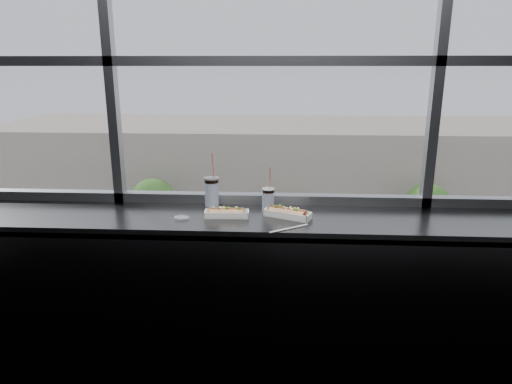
# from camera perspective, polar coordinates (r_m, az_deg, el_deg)

# --- Properties ---
(wall_back_lower) EXTENTS (6.00, 0.00, 6.00)m
(wall_back_lower) POSITION_cam_1_polar(r_m,az_deg,el_deg) (3.21, 1.67, -10.81)
(wall_back_lower) COLOR black
(wall_back_lower) RESTS_ON ground
(window_glass) EXTENTS (6.00, 0.00, 6.00)m
(window_glass) POSITION_cam_1_polar(r_m,az_deg,el_deg) (2.91, 1.97, 21.96)
(window_glass) COLOR silver
(window_glass) RESTS_ON ground
(window_mullions) EXTENTS (6.00, 0.08, 2.40)m
(window_mullions) POSITION_cam_1_polar(r_m,az_deg,el_deg) (2.89, 1.96, 22.01)
(window_mullions) COLOR gray
(window_mullions) RESTS_ON ground
(counter) EXTENTS (6.00, 0.55, 0.06)m
(counter) POSITION_cam_1_polar(r_m,az_deg,el_deg) (2.75, 1.58, -3.64)
(counter) COLOR #515151
(counter) RESTS_ON ground
(counter_fascia) EXTENTS (6.00, 0.04, 1.04)m
(counter_fascia) POSITION_cam_1_polar(r_m,az_deg,el_deg) (2.74, 1.32, -15.73)
(counter_fascia) COLOR #515151
(counter_fascia) RESTS_ON ground
(hotdog_tray_left) EXTENTS (0.27, 0.10, 0.06)m
(hotdog_tray_left) POSITION_cam_1_polar(r_m,az_deg,el_deg) (2.73, -3.68, -2.60)
(hotdog_tray_left) COLOR white
(hotdog_tray_left) RESTS_ON counter
(hotdog_tray_right) EXTENTS (0.29, 0.20, 0.07)m
(hotdog_tray_right) POSITION_cam_1_polar(r_m,az_deg,el_deg) (2.72, 3.98, -2.62)
(hotdog_tray_right) COLOR white
(hotdog_tray_right) RESTS_ON counter
(soda_cup_left) EXTENTS (0.10, 0.10, 0.36)m
(soda_cup_left) POSITION_cam_1_polar(r_m,az_deg,el_deg) (2.93, -5.56, 0.21)
(soda_cup_left) COLOR white
(soda_cup_left) RESTS_ON counter
(soda_cup_right) EXTENTS (0.08, 0.08, 0.29)m
(soda_cup_right) POSITION_cam_1_polar(r_m,az_deg,el_deg) (2.79, 1.53, -0.88)
(soda_cup_right) COLOR white
(soda_cup_right) RESTS_ON counter
(loose_straw) EXTENTS (0.21, 0.15, 0.01)m
(loose_straw) POSITION_cam_1_polar(r_m,az_deg,el_deg) (2.53, 4.14, -4.57)
(loose_straw) COLOR white
(loose_straw) RESTS_ON counter
(wrapper) EXTENTS (0.10, 0.07, 0.02)m
(wrapper) POSITION_cam_1_polar(r_m,az_deg,el_deg) (2.72, -9.29, -3.14)
(wrapper) COLOR silver
(wrapper) RESTS_ON counter
(plaza_ground) EXTENTS (120.00, 120.00, 0.00)m
(plaza_ground) POSITION_cam_1_polar(r_m,az_deg,el_deg) (48.15, 3.13, -0.09)
(plaza_ground) COLOR beige
(plaza_ground) RESTS_ON ground
(street_asphalt) EXTENTS (80.00, 10.00, 0.06)m
(street_asphalt) POSITION_cam_1_polar(r_m,az_deg,el_deg) (26.28, 2.83, -13.96)
(street_asphalt) COLOR black
(street_asphalt) RESTS_ON plaza_ground
(far_sidewalk) EXTENTS (80.00, 6.00, 0.04)m
(far_sidewalk) POSITION_cam_1_polar(r_m,az_deg,el_deg) (33.48, 2.98, -7.22)
(far_sidewalk) COLOR beige
(far_sidewalk) RESTS_ON plaza_ground
(far_building) EXTENTS (50.00, 14.00, 8.00)m
(far_building) POSITION_cam_1_polar(r_m,az_deg,el_deg) (41.85, 3.17, 3.16)
(far_building) COLOR #A29586
(far_building) RESTS_ON plaza_ground
(car_far_c) EXTENTS (3.25, 6.17, 1.96)m
(car_far_c) POSITION_cam_1_polar(r_m,az_deg,el_deg) (31.82, 25.80, -8.11)
(car_far_c) COLOR #B4B291
(car_far_c) RESTS_ON street_asphalt
(car_far_b) EXTENTS (3.24, 6.87, 2.23)m
(car_far_b) POSITION_cam_1_polar(r_m,az_deg,el_deg) (29.35, 3.07, -8.16)
(car_far_b) COLOR brown
(car_far_b) RESTS_ON street_asphalt
(car_near_b) EXTENTS (3.36, 6.68, 2.14)m
(car_near_b) POSITION_cam_1_polar(r_m,az_deg,el_deg) (23.68, -17.58, -15.25)
(car_near_b) COLOR black
(car_near_b) RESTS_ON street_asphalt
(car_near_c) EXTENTS (3.57, 7.08, 2.27)m
(car_near_c) POSITION_cam_1_polar(r_m,az_deg,el_deg) (22.31, -1.50, -16.31)
(car_near_c) COLOR #B83425
(car_near_c) RESTS_ON street_asphalt
(car_near_d) EXTENTS (2.45, 5.74, 1.91)m
(car_near_d) POSITION_cam_1_polar(r_m,az_deg,el_deg) (23.43, 21.18, -16.31)
(car_near_d) COLOR silver
(car_near_d) RESTS_ON street_asphalt
(car_far_a) EXTENTS (2.59, 5.98, 1.98)m
(car_far_a) POSITION_cam_1_polar(r_m,az_deg,el_deg) (31.15, -16.36, -7.62)
(car_far_a) COLOR black
(car_far_a) RESTS_ON street_asphalt
(pedestrian_d) EXTENTS (0.89, 0.67, 2.01)m
(pedestrian_d) POSITION_cam_1_polar(r_m,az_deg,el_deg) (33.86, 17.36, -5.82)
(pedestrian_d) COLOR #66605B
(pedestrian_d) RESTS_ON far_sidewalk
(pedestrian_a) EXTENTS (0.62, 0.83, 1.87)m
(pedestrian_a) POSITION_cam_1_polar(r_m,az_deg,el_deg) (33.54, -10.77, -5.69)
(pedestrian_a) COLOR #66605B
(pedestrian_a) RESTS_ON far_sidewalk
(tree_left) EXTENTS (3.35, 3.35, 5.23)m
(tree_left) POSITION_cam_1_polar(r_m,az_deg,el_deg) (33.57, -12.73, -1.14)
(tree_left) COLOR #47382B
(tree_left) RESTS_ON far_sidewalk
(tree_center) EXTENTS (2.75, 2.75, 4.30)m
(tree_center) POSITION_cam_1_polar(r_m,az_deg,el_deg) (32.47, 3.72, -2.51)
(tree_center) COLOR #47382B
(tree_center) RESTS_ON far_sidewalk
(tree_right) EXTENTS (3.29, 3.29, 5.14)m
(tree_right) POSITION_cam_1_polar(r_m,az_deg,el_deg) (33.85, 20.59, -1.75)
(tree_right) COLOR #47382B
(tree_right) RESTS_ON far_sidewalk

